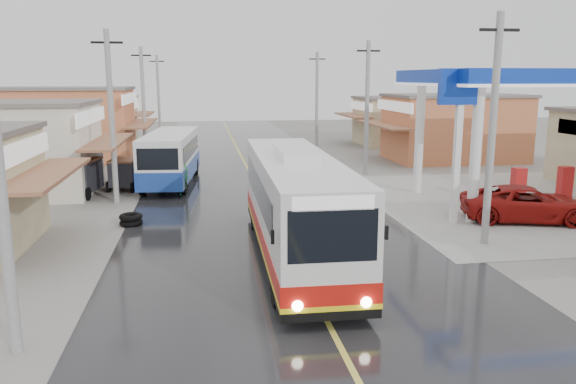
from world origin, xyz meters
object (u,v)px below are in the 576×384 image
Objects in this scene: jeepney at (527,204)px; cyclist at (183,182)px; coach_bus at (295,206)px; second_bus at (171,157)px; tyre_stack at (131,220)px; tricycle_far at (81,175)px; tricycle_near at (124,172)px.

cyclist is at bearing 77.06° from jeepney.
coach_bus reaches higher than second_bus.
tyre_stack is (-1.18, -8.89, -1.30)m from second_bus.
tyre_stack is at bearing 98.91° from jeepney.
jeepney is at bearing -6.24° from tyre_stack.
coach_bus reaches higher than tyre_stack.
cyclist reaches higher than tyre_stack.
coach_bus is at bearing -40.34° from tricycle_far.
second_bus is 2.78m from tricycle_near.
coach_bus is 2.20× the size of jeepney.
cyclist is at bearing -24.04° from tricycle_near.
coach_bus is 1.33× the size of second_bus.
cyclist is 5.04m from tricycle_far.
coach_bus reaches higher than tricycle_far.
tyre_stack is (-5.89, 4.99, -1.50)m from coach_bus.
second_bus reaches higher than tyre_stack.
second_bus is 4.44× the size of cyclist.
jeepney is 16.26m from tyre_stack.
tricycle_far is (-4.29, -2.68, -0.47)m from second_bus.
jeepney is 19.72m from tricycle_near.
tricycle_near is (-17.36, 9.35, 0.21)m from jeepney.
jeepney is at bearing -11.62° from tricycle_far.
cyclist reaches higher than tricycle_near.
tyre_stack is (3.11, -6.20, -0.83)m from tricycle_far.
coach_bus is at bearing -66.01° from second_bus.
second_bus is at bearing 33.89° from tricycle_near.
jeepney is at bearing 18.39° from coach_bus.
tricycle_far is (-5.01, 0.36, 0.42)m from cyclist.
second_bus is 3.25m from cyclist.
coach_bus is at bearing 122.55° from jeepney.
tyre_stack is at bearing -75.68° from tricycle_near.
tyre_stack is at bearing -92.31° from second_bus.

